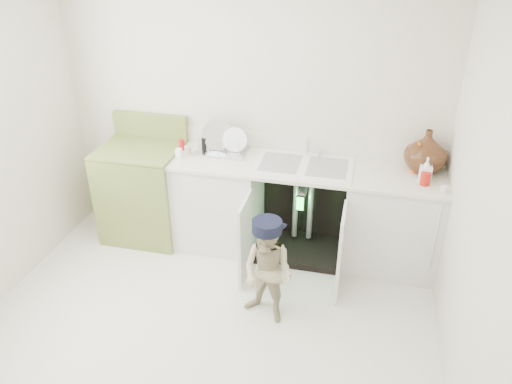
{
  "coord_description": "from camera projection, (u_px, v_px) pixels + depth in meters",
  "views": [
    {
      "loc": [
        1.04,
        -2.68,
        2.79
      ],
      "look_at": [
        0.24,
        0.7,
        0.87
      ],
      "focal_mm": 35.0,
      "sensor_mm": 36.0,
      "label": 1
    }
  ],
  "objects": [
    {
      "name": "repair_worker",
      "position": [
        268.0,
        271.0,
        3.76
      ],
      "size": [
        0.51,
        0.83,
        0.88
      ],
      "rotation": [
        0.0,
        0.0,
        -0.35
      ],
      "color": "tan",
      "rests_on": "ground"
    },
    {
      "name": "counter_run",
      "position": [
        307.0,
        207.0,
        4.53
      ],
      "size": [
        2.44,
        1.02,
        1.27
      ],
      "color": "white",
      "rests_on": "ground"
    },
    {
      "name": "room_shell",
      "position": [
        195.0,
        187.0,
        3.24
      ],
      "size": [
        6.0,
        5.5,
        1.26
      ],
      "color": "beige",
      "rests_on": "ground"
    },
    {
      "name": "avocado_stove",
      "position": [
        144.0,
        190.0,
        4.82
      ],
      "size": [
        0.74,
        0.65,
        1.16
      ],
      "color": "olive",
      "rests_on": "ground"
    },
    {
      "name": "ground",
      "position": [
        205.0,
        330.0,
        3.85
      ],
      "size": [
        3.5,
        3.5,
        0.0
      ],
      "primitive_type": "plane",
      "color": "beige",
      "rests_on": "ground"
    }
  ]
}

